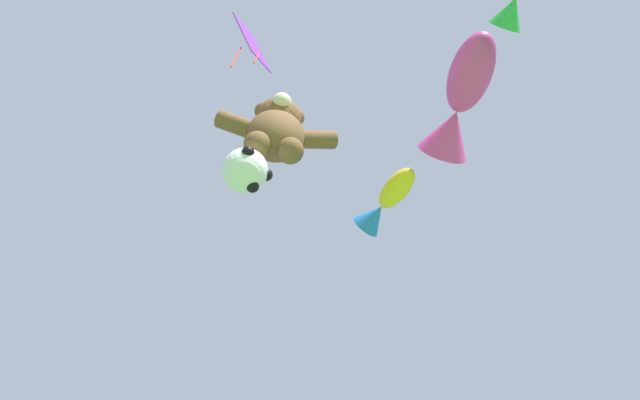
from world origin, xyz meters
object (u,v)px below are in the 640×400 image
(fish_kite_goldfin, at_px, (385,203))
(fish_kite_magenta, at_px, (460,103))
(teddy_bear_kite, at_px, (277,130))
(diamond_kite, at_px, (252,45))
(soccer_ball_kite, at_px, (246,171))

(fish_kite_goldfin, distance_m, fish_kite_magenta, 2.39)
(teddy_bear_kite, relative_size, diamond_kite, 0.72)
(fish_kite_magenta, height_order, diamond_kite, diamond_kite)
(diamond_kite, bearing_deg, soccer_ball_kite, 65.42)
(soccer_ball_kite, bearing_deg, fish_kite_goldfin, 21.20)
(fish_kite_magenta, bearing_deg, soccer_ball_kite, 162.22)
(soccer_ball_kite, bearing_deg, diamond_kite, -114.58)
(soccer_ball_kite, distance_m, diamond_kite, 4.57)
(soccer_ball_kite, bearing_deg, teddy_bear_kite, -35.30)
(soccer_ball_kite, distance_m, fish_kite_magenta, 4.42)
(fish_kite_goldfin, relative_size, diamond_kite, 0.51)
(soccer_ball_kite, bearing_deg, fish_kite_magenta, -17.78)
(teddy_bear_kite, distance_m, fish_kite_magenta, 3.46)
(soccer_ball_kite, relative_size, diamond_kite, 0.26)
(teddy_bear_kite, relative_size, fish_kite_magenta, 0.92)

